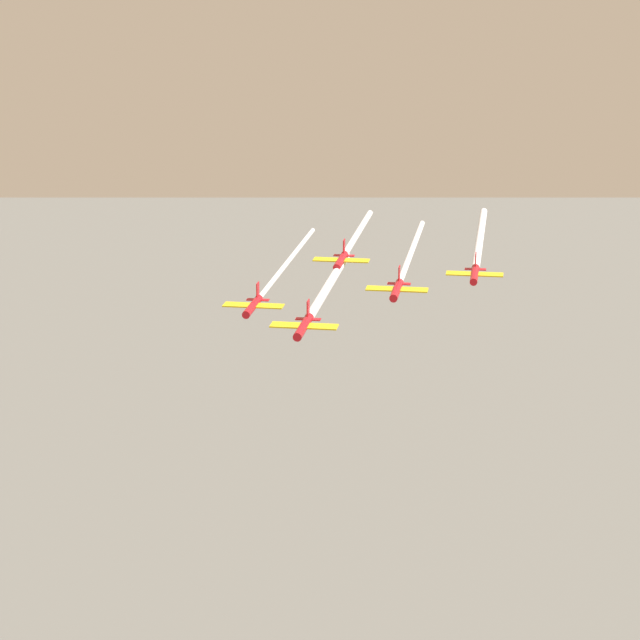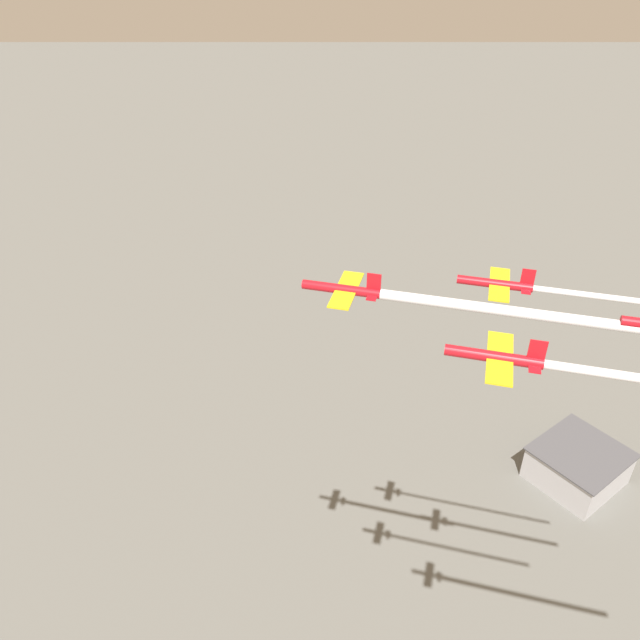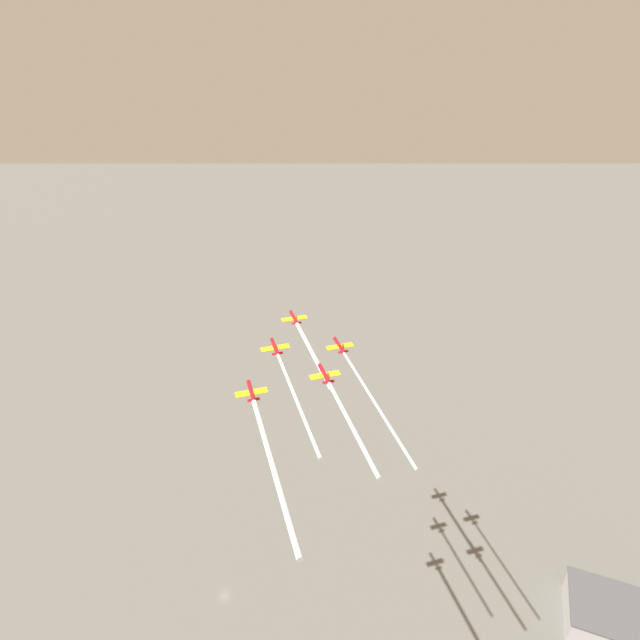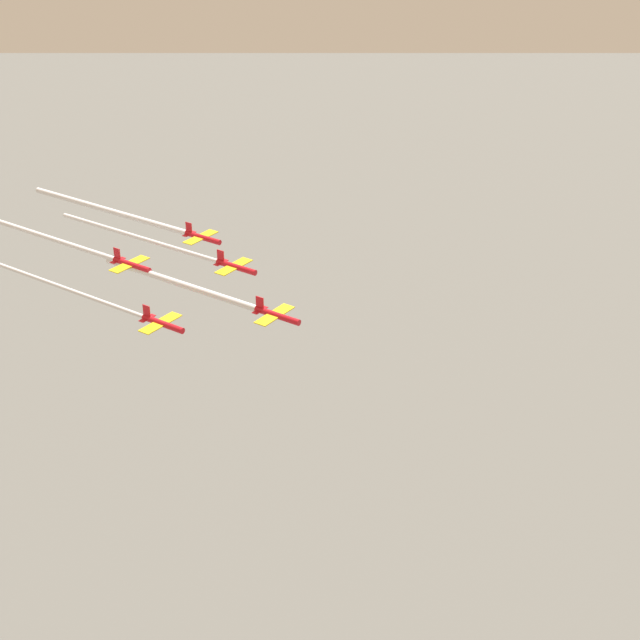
# 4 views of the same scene
# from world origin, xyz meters

# --- Properties ---
(jet_0) EXTENTS (8.38, 8.51, 3.12)m
(jet_0) POSITION_xyz_m (26.48, 24.52, 132.95)
(jet_0) COLOR red
(jet_1) EXTENTS (8.38, 8.51, 3.12)m
(jet_1) POSITION_xyz_m (28.90, 4.44, 133.79)
(jet_1) COLOR red
(jet_2) EXTENTS (8.38, 8.51, 3.12)m
(jet_2) POSITION_xyz_m (45.21, 16.88, 130.60)
(jet_2) COLOR red
(jet_3) EXTENTS (8.38, 8.51, 3.12)m
(jet_3) POSITION_xyz_m (31.32, -15.64, 132.17)
(jet_3) COLOR red
(jet_4) EXTENTS (8.38, 8.51, 3.12)m
(jet_4) POSITION_xyz_m (47.63, -3.20, 133.63)
(jet_4) COLOR red
(smoke_trail_0) EXTENTS (23.26, 29.95, 1.25)m
(smoke_trail_0) POSITION_xyz_m (40.20, 6.54, 132.91)
(smoke_trail_0) COLOR white
(smoke_trail_1) EXTENTS (27.04, 35.05, 0.92)m
(smoke_trail_1) POSITION_xyz_m (44.64, -16.20, 133.74)
(smoke_trail_1) COLOR white
(smoke_trail_2) EXTENTS (30.81, 40.05, 0.78)m
(smoke_trail_2) POSITION_xyz_m (62.89, -6.30, 130.55)
(smoke_trail_2) COLOR white
(smoke_trail_3) EXTENTS (29.71, 38.38, 1.30)m
(smoke_trail_3) POSITION_xyz_m (48.24, -37.83, 132.12)
(smoke_trail_3) COLOR white
(smoke_trail_4) EXTENTS (21.99, 28.38, 1.03)m
(smoke_trail_4) POSITION_xyz_m (60.80, -20.47, 133.58)
(smoke_trail_4) COLOR white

